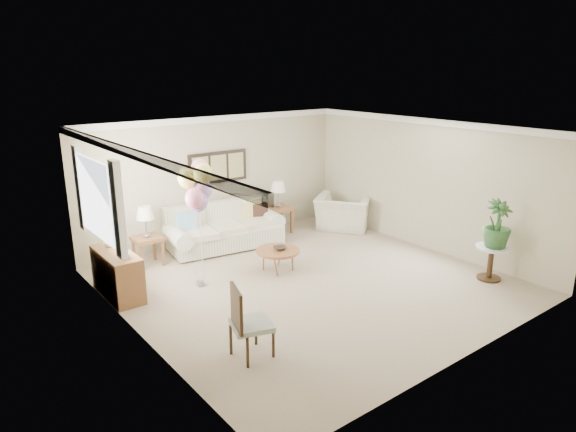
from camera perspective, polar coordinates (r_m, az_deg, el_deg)
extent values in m
plane|color=tan|center=(8.86, 2.44, -7.39)|extent=(6.00, 6.00, 0.00)
cube|color=#BCB49B|center=(10.81, -7.80, 4.11)|extent=(6.00, 0.04, 2.60)
cube|color=#BCB49B|center=(6.55, 19.84, -4.89)|extent=(6.00, 0.04, 2.60)
cube|color=#BCB49B|center=(6.95, -16.72, -3.37)|extent=(0.04, 6.00, 2.60)
cube|color=#BCB49B|center=(10.56, 15.10, 3.39)|extent=(0.04, 6.00, 2.60)
cube|color=white|center=(8.17, 2.67, 9.49)|extent=(6.00, 6.00, 0.02)
cube|color=white|center=(10.60, -7.98, 10.65)|extent=(6.00, 0.06, 0.12)
cube|color=white|center=(6.66, -17.35, 6.78)|extent=(0.06, 6.00, 0.12)
cube|color=white|center=(10.34, 15.51, 10.08)|extent=(0.06, 6.00, 0.12)
cube|color=white|center=(8.23, -20.64, 1.84)|extent=(0.04, 1.40, 1.20)
cube|color=white|center=(7.45, -18.35, 0.63)|extent=(0.10, 0.22, 1.40)
cube|color=white|center=(9.04, -22.06, 2.91)|extent=(0.10, 0.22, 1.40)
cube|color=black|center=(10.74, -7.77, 5.38)|extent=(1.35, 0.04, 0.65)
cube|color=#8C8C59|center=(10.52, -9.69, 5.07)|extent=(0.36, 0.02, 0.52)
cube|color=#8C8C59|center=(10.72, -7.71, 5.36)|extent=(0.36, 0.02, 0.52)
cube|color=#8C8C59|center=(10.93, -5.80, 5.64)|extent=(0.36, 0.02, 0.52)
cube|color=silver|center=(10.48, -6.91, -2.37)|extent=(2.34, 1.22, 0.37)
cube|color=silver|center=(10.63, -7.92, 0.17)|extent=(2.25, 0.53, 0.56)
cylinder|color=silver|center=(9.93, -12.24, -2.26)|extent=(0.45, 0.95, 0.33)
cylinder|color=silver|center=(10.96, -2.17, -0.13)|extent=(0.45, 0.95, 0.33)
cube|color=beige|center=(10.07, -9.92, -1.93)|extent=(0.71, 0.81, 0.12)
cube|color=beige|center=(10.37, -6.80, -1.27)|extent=(0.71, 0.81, 0.12)
cube|color=beige|center=(10.69, -3.87, -0.64)|extent=(0.71, 0.81, 0.12)
cube|color=#89BAE0|center=(10.08, -11.21, -0.64)|extent=(0.39, 0.12, 0.39)
cube|color=#DBCA6F|center=(10.81, -4.09, 0.78)|extent=(0.39, 0.12, 0.39)
cube|color=#352017|center=(10.85, -3.21, 0.52)|extent=(0.35, 0.10, 0.35)
cube|color=silver|center=(10.54, -6.87, -3.42)|extent=(2.04, 0.81, 0.04)
cube|color=brown|center=(9.75, -15.38, -2.45)|extent=(0.51, 0.46, 0.07)
cube|color=brown|center=(9.61, -15.95, -4.54)|extent=(0.05, 0.05, 0.48)
cube|color=brown|center=(9.75, -13.73, -4.06)|extent=(0.05, 0.05, 0.48)
cube|color=brown|center=(9.94, -16.76, -3.91)|extent=(0.05, 0.05, 0.48)
cube|color=brown|center=(10.08, -14.61, -3.46)|extent=(0.05, 0.05, 0.48)
cube|color=brown|center=(11.25, -1.09, 0.85)|extent=(0.55, 0.50, 0.08)
cube|color=brown|center=(11.06, -1.37, -1.05)|extent=(0.05, 0.05, 0.52)
cube|color=brown|center=(11.31, 0.42, -0.64)|extent=(0.05, 0.05, 0.52)
cube|color=brown|center=(11.37, -2.57, -0.57)|extent=(0.05, 0.05, 0.52)
cube|color=brown|center=(11.62, -0.80, -0.19)|extent=(0.05, 0.05, 0.52)
cylinder|color=gray|center=(9.73, -15.41, -2.08)|extent=(0.13, 0.13, 0.06)
cylinder|color=gray|center=(9.68, -15.49, -1.12)|extent=(0.04, 0.04, 0.29)
cone|color=silver|center=(9.61, -15.60, 0.35)|extent=(0.32, 0.32, 0.23)
cylinder|color=gray|center=(11.23, -1.09, 1.19)|extent=(0.13, 0.13, 0.06)
cylinder|color=gray|center=(11.19, -1.09, 2.03)|extent=(0.04, 0.04, 0.28)
cone|color=silver|center=(11.13, -1.10, 3.30)|extent=(0.32, 0.32, 0.23)
cylinder|color=#9E5C31|center=(9.21, -1.14, -3.90)|extent=(0.79, 0.79, 0.04)
cylinder|color=#9E5C31|center=(9.52, -0.91, -4.48)|extent=(0.03, 0.03, 0.36)
cylinder|color=#9E5C31|center=(9.32, -2.75, -4.97)|extent=(0.03, 0.03, 0.36)
cylinder|color=#9E5C31|center=(9.03, -1.38, -5.66)|extent=(0.03, 0.03, 0.36)
cylinder|color=#9E5C31|center=(9.25, 0.49, -5.13)|extent=(0.03, 0.03, 0.36)
imported|color=#302820|center=(9.19, -0.89, -3.59)|extent=(0.31, 0.31, 0.06)
imported|color=silver|center=(11.66, 6.13, 0.39)|extent=(1.50, 1.53, 0.75)
cylinder|color=silver|center=(9.45, 21.74, -3.27)|extent=(0.55, 0.55, 0.04)
cylinder|color=#342110|center=(9.54, 21.56, -4.94)|extent=(0.09, 0.09, 0.55)
cylinder|color=#342110|center=(9.64, 21.38, -6.50)|extent=(0.41, 0.41, 0.01)
imported|color=#284A25|center=(9.31, 22.23, -0.82)|extent=(0.57, 0.57, 0.82)
cube|color=#99A497|center=(6.60, -4.07, -11.95)|extent=(0.61, 0.61, 0.07)
cylinder|color=#342110|center=(6.48, -4.51, -14.92)|extent=(0.04, 0.04, 0.40)
cylinder|color=#342110|center=(6.67, -1.64, -13.89)|extent=(0.04, 0.04, 0.40)
cylinder|color=#342110|center=(6.77, -6.37, -13.52)|extent=(0.04, 0.04, 0.40)
cylinder|color=#342110|center=(6.95, -3.58, -12.60)|extent=(0.04, 0.04, 0.40)
cube|color=#342110|center=(6.37, -5.74, -10.17)|extent=(0.18, 0.46, 0.53)
cube|color=brown|center=(8.68, -18.42, -6.13)|extent=(0.45, 1.20, 0.74)
cube|color=#342110|center=(8.41, -17.68, -6.77)|extent=(0.46, 0.02, 0.70)
cube|color=#342110|center=(8.94, -19.05, -5.51)|extent=(0.46, 0.02, 0.70)
imported|color=white|center=(8.19, -17.68, -3.98)|extent=(0.21, 0.21, 0.17)
imported|color=#B6C2A8|center=(8.82, -19.29, -2.68)|extent=(0.18, 0.18, 0.17)
cube|color=gray|center=(8.84, -9.75, -7.38)|extent=(0.11, 0.11, 0.09)
ellipsoid|color=pink|center=(8.20, -10.35, 1.93)|extent=(0.30, 0.30, 0.35)
cylinder|color=silver|center=(8.51, -10.02, -3.32)|extent=(0.01, 0.01, 1.30)
ellipsoid|color=#9975C0|center=(8.37, -9.48, 2.90)|extent=(0.30, 0.30, 0.35)
cylinder|color=silver|center=(8.59, -9.60, -2.79)|extent=(0.01, 0.01, 1.39)
ellipsoid|color=#F7EA6D|center=(8.30, -11.15, 4.20)|extent=(0.30, 0.30, 0.35)
cylinder|color=silver|center=(8.54, -10.41, -2.19)|extent=(0.01, 0.01, 1.60)
ellipsoid|color=pink|center=(8.40, -9.74, 5.15)|extent=(0.30, 0.30, 0.35)
cylinder|color=silver|center=(8.58, -9.72, -1.69)|extent=(0.01, 0.01, 1.71)
ellipsoid|color=#9975C0|center=(8.30, -9.94, 1.62)|extent=(0.30, 0.30, 0.35)
cylinder|color=silver|center=(8.56, -9.82, -3.43)|extent=(0.01, 0.01, 1.23)
ellipsoid|color=#F7EA6D|center=(8.14, -9.44, 4.67)|extent=(0.30, 0.30, 0.35)
cylinder|color=silver|center=(8.46, -9.58, -2.02)|extent=(0.01, 0.01, 1.69)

